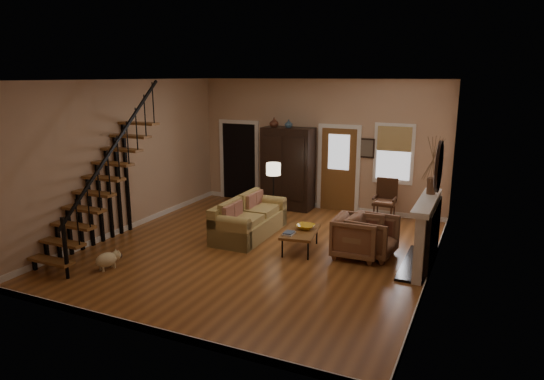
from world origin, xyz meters
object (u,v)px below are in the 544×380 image
at_px(armchair_left, 358,237).
at_px(floor_lamp, 273,194).
at_px(armoire, 288,168).
at_px(side_chair, 385,201).
at_px(coffee_table, 300,241).
at_px(armchair_right, 372,236).
at_px(sofa, 250,218).

bearing_deg(armchair_left, floor_lamp, 60.27).
distance_m(armoire, side_chair, 2.61).
relative_size(coffee_table, side_chair, 1.04).
distance_m(armchair_left, armchair_right, 0.29).
relative_size(armoire, sofa, 1.01).
bearing_deg(sofa, armchair_right, -3.65).
height_order(coffee_table, armchair_left, armchair_left).
height_order(coffee_table, armchair_right, armchair_right).
bearing_deg(floor_lamp, sofa, -97.65).
relative_size(armchair_right, side_chair, 0.85).
relative_size(armchair_left, floor_lamp, 0.61).
relative_size(sofa, side_chair, 2.04).
relative_size(coffee_table, floor_lamp, 0.74).
relative_size(coffee_table, armchair_left, 1.21).
height_order(sofa, floor_lamp, floor_lamp).
bearing_deg(side_chair, armchair_right, -83.82).
bearing_deg(side_chair, sofa, -137.82).
height_order(armchair_left, floor_lamp, floor_lamp).
bearing_deg(sofa, armoire, 91.77).
bearing_deg(coffee_table, sofa, 162.47).
xyz_separation_m(floor_lamp, side_chair, (2.31, 1.25, -0.21)).
bearing_deg(armchair_right, sofa, 93.21).
bearing_deg(sofa, armchair_left, -7.77).
distance_m(armoire, armchair_right, 3.84).
bearing_deg(armoire, armchair_right, -42.13).
height_order(armoire, side_chair, armoire).
relative_size(floor_lamp, side_chair, 1.41).
distance_m(coffee_table, side_chair, 2.87).
relative_size(armchair_left, armchair_right, 1.02).
xyz_separation_m(sofa, side_chair, (2.44, 2.21, 0.12)).
distance_m(floor_lamp, side_chair, 2.63).
bearing_deg(armchair_left, side_chair, -1.04).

